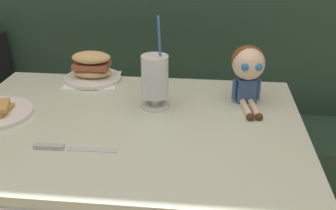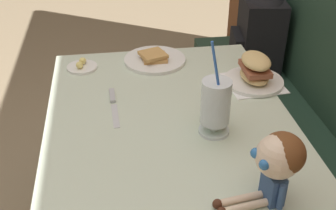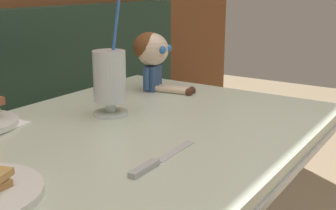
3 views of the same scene
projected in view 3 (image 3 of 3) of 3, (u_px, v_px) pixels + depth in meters
name	position (u px, v px, depth m)	size (l,w,h in m)	color
diner_table	(132.00, 201.00, 1.16)	(1.11, 0.81, 0.74)	beige
milkshake_glass	(110.00, 80.00, 1.20)	(0.10, 0.10, 0.31)	silver
butter_knife	(153.00, 163.00, 0.89)	(0.24, 0.03, 0.01)	silver
seated_doll	(152.00, 53.00, 1.48)	(0.13, 0.23, 0.20)	#385689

